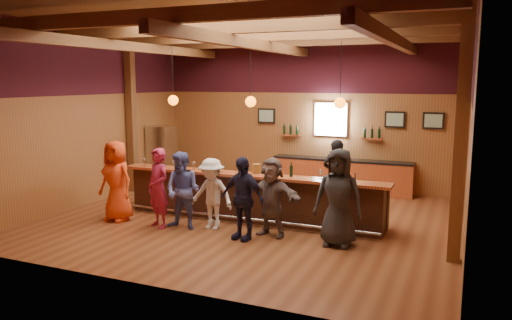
% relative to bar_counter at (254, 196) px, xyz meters
% --- Properties ---
extents(room, '(9.04, 9.00, 4.52)m').
position_rel_bar_counter_xyz_m(room, '(-0.02, -0.09, 2.69)').
color(room, brown).
rests_on(room, ground).
extents(bar_counter, '(6.30, 1.07, 1.11)m').
position_rel_bar_counter_xyz_m(bar_counter, '(0.00, 0.00, 0.00)').
color(bar_counter, black).
rests_on(bar_counter, ground).
extents(back_bar_cabinet, '(4.00, 0.52, 0.95)m').
position_rel_bar_counter_xyz_m(back_bar_cabinet, '(1.18, 3.57, -0.05)').
color(back_bar_cabinet, '#91391A').
rests_on(back_bar_cabinet, ground).
extents(window, '(0.95, 0.09, 0.95)m').
position_rel_bar_counter_xyz_m(window, '(0.78, 3.80, 1.53)').
color(window, silver).
rests_on(window, room).
extents(framed_pictures, '(5.35, 0.05, 0.45)m').
position_rel_bar_counter_xyz_m(framed_pictures, '(1.65, 3.79, 1.58)').
color(framed_pictures, black).
rests_on(framed_pictures, room).
extents(wine_shelves, '(3.00, 0.18, 0.30)m').
position_rel_bar_counter_xyz_m(wine_shelves, '(0.78, 3.73, 1.10)').
color(wine_shelves, '#91391A').
rests_on(wine_shelves, room).
extents(pendant_lights, '(4.24, 0.24, 1.37)m').
position_rel_bar_counter_xyz_m(pendant_lights, '(-0.02, -0.15, 2.19)').
color(pendant_lights, black).
rests_on(pendant_lights, room).
extents(stainless_fridge, '(0.70, 0.70, 1.80)m').
position_rel_bar_counter_xyz_m(stainless_fridge, '(-4.12, 2.45, 0.38)').
color(stainless_fridge, silver).
rests_on(stainless_fridge, ground).
extents(customer_orange, '(0.96, 0.69, 1.83)m').
position_rel_bar_counter_xyz_m(customer_orange, '(-2.82, -1.34, 0.39)').
color(customer_orange, '#E24015').
rests_on(customer_orange, ground).
extents(customer_redvest, '(0.75, 0.63, 1.73)m').
position_rel_bar_counter_xyz_m(customer_redvest, '(-1.65, -1.42, 0.34)').
color(customer_redvest, '#9E1C3F').
rests_on(customer_redvest, ground).
extents(customer_denim, '(0.82, 0.64, 1.67)m').
position_rel_bar_counter_xyz_m(customer_denim, '(-1.09, -1.32, 0.31)').
color(customer_denim, '#535DA6').
rests_on(customer_denim, ground).
extents(customer_white, '(1.03, 0.64, 1.54)m').
position_rel_bar_counter_xyz_m(customer_white, '(-0.52, -1.09, 0.25)').
color(customer_white, silver).
rests_on(customer_white, ground).
extents(customer_navy, '(1.05, 0.62, 1.68)m').
position_rel_bar_counter_xyz_m(customer_navy, '(0.38, -1.48, 0.32)').
color(customer_navy, '#1B1B36').
rests_on(customer_navy, ground).
extents(customer_brown, '(1.58, 0.78, 1.63)m').
position_rel_bar_counter_xyz_m(customer_brown, '(0.83, -1.05, 0.29)').
color(customer_brown, '#655551').
rests_on(customer_brown, ground).
extents(customer_dark, '(0.94, 0.62, 1.90)m').
position_rel_bar_counter_xyz_m(customer_dark, '(2.23, -1.11, 0.43)').
color(customer_dark, '#252527').
rests_on(customer_dark, ground).
extents(bartender, '(0.66, 0.44, 1.79)m').
position_rel_bar_counter_xyz_m(bartender, '(1.61, 1.22, 0.37)').
color(bartender, black).
rests_on(bartender, ground).
extents(ice_bucket, '(0.19, 0.19, 0.21)m').
position_rel_bar_counter_xyz_m(ice_bucket, '(0.14, -0.20, 0.69)').
color(ice_bucket, brown).
rests_on(ice_bucket, bar_counter).
extents(bottle_a, '(0.07, 0.07, 0.32)m').
position_rel_bar_counter_xyz_m(bottle_a, '(0.51, -0.23, 0.71)').
color(bottle_a, black).
rests_on(bottle_a, bar_counter).
extents(bottle_b, '(0.07, 0.07, 0.32)m').
position_rel_bar_counter_xyz_m(bottle_b, '(0.98, -0.26, 0.71)').
color(bottle_b, black).
rests_on(bottle_b, bar_counter).
extents(glass_a, '(0.09, 0.09, 0.20)m').
position_rel_bar_counter_xyz_m(glass_a, '(-2.76, -0.36, 0.73)').
color(glass_a, silver).
rests_on(glass_a, bar_counter).
extents(glass_b, '(0.08, 0.08, 0.19)m').
position_rel_bar_counter_xyz_m(glass_b, '(-1.89, -0.38, 0.72)').
color(glass_b, silver).
rests_on(glass_b, bar_counter).
extents(glass_c, '(0.08, 0.08, 0.18)m').
position_rel_bar_counter_xyz_m(glass_c, '(-1.43, -0.26, 0.72)').
color(glass_c, silver).
rests_on(glass_c, bar_counter).
extents(glass_d, '(0.09, 0.09, 0.20)m').
position_rel_bar_counter_xyz_m(glass_d, '(-1.12, -0.34, 0.73)').
color(glass_d, silver).
rests_on(glass_d, bar_counter).
extents(glass_e, '(0.08, 0.08, 0.18)m').
position_rel_bar_counter_xyz_m(glass_e, '(-0.65, -0.38, 0.72)').
color(glass_e, silver).
rests_on(glass_e, bar_counter).
extents(glass_f, '(0.07, 0.07, 0.17)m').
position_rel_bar_counter_xyz_m(glass_f, '(0.55, -0.29, 0.71)').
color(glass_f, silver).
rests_on(glass_f, bar_counter).
extents(glass_g, '(0.08, 0.08, 0.18)m').
position_rel_bar_counter_xyz_m(glass_g, '(1.62, -0.21, 0.72)').
color(glass_g, silver).
rests_on(glass_g, bar_counter).
extents(glass_h, '(0.08, 0.08, 0.18)m').
position_rel_bar_counter_xyz_m(glass_h, '(2.19, -0.28, 0.71)').
color(glass_h, silver).
rests_on(glass_h, bar_counter).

